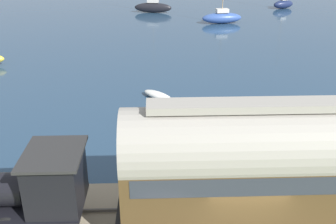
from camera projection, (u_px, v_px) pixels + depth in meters
name	position (u px, v px, depth m)	size (l,w,h in m)	color
harbor_water	(174.00, 15.00, 53.16)	(80.00, 80.00, 0.01)	navy
steam_locomotive	(24.00, 187.00, 12.83)	(2.29, 5.27, 3.48)	black
passenger_coach	(277.00, 160.00, 12.78)	(2.59, 10.51, 4.52)	black
sailboat_black	(153.00, 7.00, 54.38)	(1.96, 5.30, 9.19)	black
sailboat_blue	(222.00, 17.00, 47.62)	(2.13, 5.03, 5.67)	#335199
sailboat_navy	(283.00, 3.00, 57.63)	(2.51, 3.64, 9.37)	#192347
rowboat_mid_harbor	(294.00, 135.00, 20.48)	(1.55, 2.24, 0.37)	silver
rowboat_far_out	(236.00, 115.00, 22.82)	(2.41, 2.16, 0.36)	beige
rowboat_near_shore	(158.00, 95.00, 25.50)	(2.31, 2.25, 0.43)	silver
rowboat_off_pier	(135.00, 116.00, 22.59)	(2.24, 1.91, 0.39)	#B7B2A3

